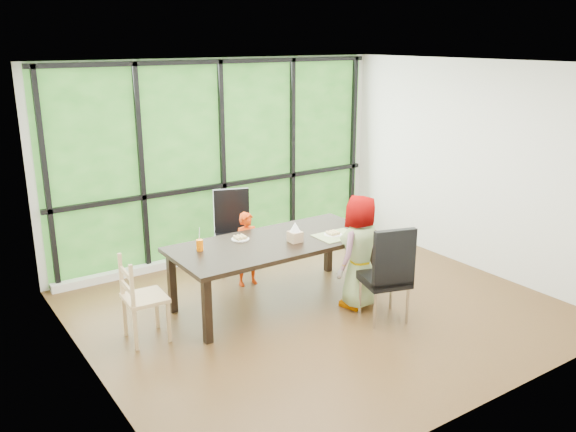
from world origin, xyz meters
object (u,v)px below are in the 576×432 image
(white_mug, at_px, (350,220))
(green_cup, at_px, (358,228))
(dining_table, at_px, (276,272))
(orange_cup, at_px, (200,245))
(plate_far, at_px, (240,239))
(tissue_box, at_px, (295,237))
(chair_window_leather, at_px, (234,233))
(child_toddler, at_px, (248,249))
(plate_near, at_px, (333,235))
(child_older, at_px, (357,252))
(chair_interior_leather, at_px, (385,273))
(chair_end_beech, at_px, (145,298))

(white_mug, bearing_deg, green_cup, -116.40)
(dining_table, bearing_deg, orange_cup, 167.31)
(plate_far, height_order, tissue_box, tissue_box)
(dining_table, xyz_separation_m, chair_window_leather, (0.05, 1.05, 0.17))
(child_toddler, height_order, plate_near, child_toddler)
(chair_window_leather, height_order, plate_near, chair_window_leather)
(child_toddler, relative_size, green_cup, 7.97)
(child_older, bearing_deg, dining_table, -58.64)
(plate_near, height_order, white_mug, white_mug)
(chair_interior_leather, height_order, plate_far, chair_interior_leather)
(chair_end_beech, distance_m, child_older, 2.36)
(child_toddler, bearing_deg, dining_table, -85.24)
(dining_table, distance_m, white_mug, 1.21)
(plate_near, bearing_deg, tissue_box, 173.30)
(child_toddler, height_order, tissue_box, child_toddler)
(orange_cup, bearing_deg, plate_near, -14.74)
(plate_near, distance_m, green_cup, 0.32)
(chair_interior_leather, distance_m, plate_far, 1.66)
(child_toddler, bearing_deg, chair_end_beech, -152.98)
(child_toddler, distance_m, child_older, 1.43)
(orange_cup, bearing_deg, child_toddler, 27.59)
(dining_table, bearing_deg, green_cup, -16.87)
(child_toddler, bearing_deg, chair_window_leather, 88.24)
(chair_interior_leather, xyz_separation_m, chair_end_beech, (-2.30, 1.01, -0.09))
(dining_table, relative_size, plate_far, 11.68)
(plate_far, distance_m, orange_cup, 0.54)
(dining_table, height_order, chair_end_beech, chair_end_beech)
(orange_cup, height_order, white_mug, orange_cup)
(chair_window_leather, bearing_deg, plate_near, -44.42)
(dining_table, xyz_separation_m, chair_interior_leather, (0.73, -1.02, 0.17))
(child_toddler, relative_size, white_mug, 11.23)
(orange_cup, relative_size, white_mug, 1.45)
(white_mug, bearing_deg, tissue_box, -168.38)
(child_older, distance_m, green_cup, 0.43)
(dining_table, xyz_separation_m, green_cup, (0.96, -0.29, 0.43))
(child_older, relative_size, green_cup, 11.19)
(plate_near, height_order, tissue_box, tissue_box)
(plate_far, bearing_deg, dining_table, -39.47)
(plate_far, bearing_deg, green_cup, -23.30)
(chair_end_beech, xyz_separation_m, green_cup, (2.53, -0.29, 0.36))
(chair_end_beech, xyz_separation_m, plate_near, (2.23, -0.20, 0.31))
(chair_end_beech, distance_m, orange_cup, 0.83)
(dining_table, height_order, tissue_box, tissue_box)
(white_mug, bearing_deg, child_toddler, 152.76)
(plate_far, bearing_deg, chair_interior_leather, -50.69)
(chair_window_leather, bearing_deg, dining_table, -72.90)
(child_older, bearing_deg, plate_far, -58.45)
(chair_end_beech, bearing_deg, child_older, -101.59)
(child_toddler, relative_size, tissue_box, 6.67)
(chair_end_beech, relative_size, orange_cup, 7.52)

